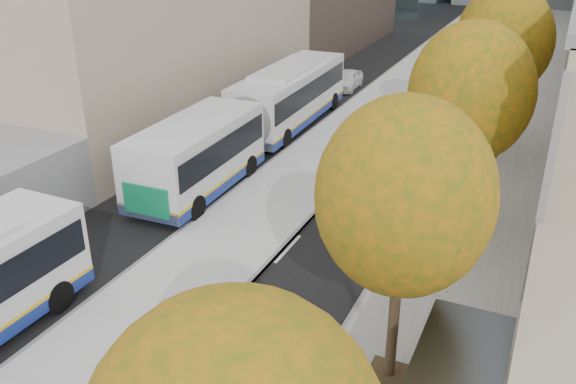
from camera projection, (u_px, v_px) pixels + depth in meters
The scene contains 8 objects.
bus_platform at pixel (370, 114), 37.21m from camera, with size 4.25×150.00×0.15m, color silver.
sidewalk at pixel (507, 132), 34.20m from camera, with size 4.75×150.00×0.08m, color gray.
bus_shelter at pixel (465, 383), 12.84m from camera, with size 1.90×4.40×2.53m.
tree_c at pixel (404, 197), 14.04m from camera, with size 4.20×4.20×7.28m.
tree_d at pixel (471, 93), 21.39m from camera, with size 4.40×4.40×7.60m.
tree_e at pixel (503, 42), 28.74m from camera, with size 4.60×4.60×7.92m.
bus_far at pixel (257, 116), 31.11m from camera, with size 3.32×19.46×3.23m.
distant_car at pixel (347, 80), 42.44m from camera, with size 1.56×3.87×1.32m, color white.
Camera 1 is at (6.44, 0.32, 11.22)m, focal length 38.00 mm.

